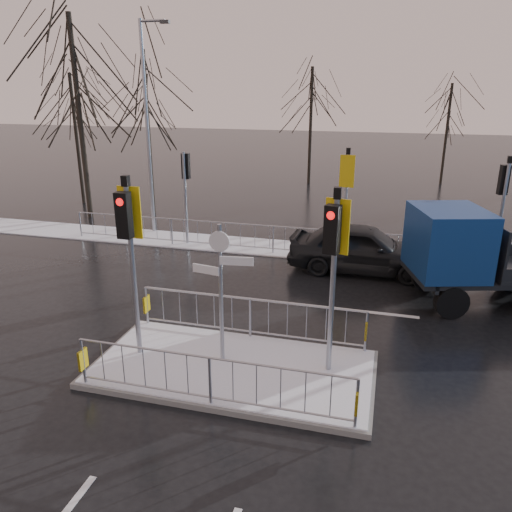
% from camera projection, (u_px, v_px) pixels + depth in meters
% --- Properties ---
extents(ground, '(120.00, 120.00, 0.00)m').
position_uv_depth(ground, '(233.00, 371.00, 10.78)').
color(ground, black).
rests_on(ground, ground).
extents(snow_verge, '(30.00, 2.00, 0.04)m').
position_uv_depth(snow_verge, '(303.00, 250.00, 18.62)').
color(snow_verge, white).
rests_on(snow_verge, ground).
extents(lane_markings, '(8.00, 11.38, 0.01)m').
position_uv_depth(lane_markings, '(228.00, 380.00, 10.47)').
color(lane_markings, silver).
rests_on(lane_markings, ground).
extents(traffic_island, '(6.00, 3.04, 4.15)m').
position_uv_depth(traffic_island, '(232.00, 355.00, 10.66)').
color(traffic_island, slate).
rests_on(traffic_island, ground).
extents(far_kerb_fixtures, '(18.00, 0.65, 3.83)m').
position_uv_depth(far_kerb_fixtures, '(309.00, 229.00, 17.76)').
color(far_kerb_fixtures, '#959AA3').
rests_on(far_kerb_fixtures, ground).
extents(car_far_lane, '(4.75, 1.94, 1.61)m').
position_uv_depth(car_far_lane, '(362.00, 248.00, 16.32)').
color(car_far_lane, black).
rests_on(car_far_lane, ground).
extents(flatbed_truck, '(6.27, 3.72, 2.74)m').
position_uv_depth(flatbed_truck, '(476.00, 254.00, 13.70)').
color(flatbed_truck, black).
rests_on(flatbed_truck, ground).
extents(tree_near_a, '(4.75, 4.75, 8.97)m').
position_uv_depth(tree_near_a, '(76.00, 79.00, 21.43)').
color(tree_near_a, black).
rests_on(tree_near_a, ground).
extents(tree_near_b, '(4.00, 4.00, 7.55)m').
position_uv_depth(tree_near_b, '(146.00, 102.00, 22.49)').
color(tree_near_b, black).
rests_on(tree_near_b, ground).
extents(tree_near_c, '(3.50, 3.50, 6.61)m').
position_uv_depth(tree_near_c, '(74.00, 114.00, 24.72)').
color(tree_near_c, black).
rests_on(tree_near_c, ground).
extents(tree_far_a, '(3.75, 3.75, 7.08)m').
position_uv_depth(tree_far_a, '(311.00, 103.00, 29.79)').
color(tree_far_a, black).
rests_on(tree_far_a, ground).
extents(tree_far_b, '(3.25, 3.25, 6.14)m').
position_uv_depth(tree_far_b, '(449.00, 115.00, 29.85)').
color(tree_far_b, black).
rests_on(tree_far_b, ground).
extents(street_lamp_left, '(1.25, 0.18, 8.20)m').
position_uv_depth(street_lamp_left, '(148.00, 122.00, 19.58)').
color(street_lamp_left, '#959AA3').
rests_on(street_lamp_left, ground).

